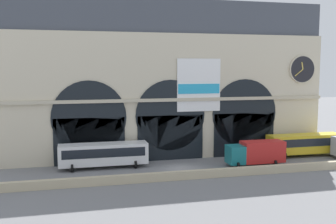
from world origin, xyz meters
name	(u,v)px	position (x,y,z in m)	size (l,w,h in m)	color
ground_plane	(180,169)	(0.00, 0.00, 0.00)	(200.00, 200.00, 0.00)	slate
quay_parapet_wall	(191,175)	(0.00, -4.62, 0.48)	(90.00, 0.70, 0.96)	#BCAD8C
station_building	(167,82)	(0.03, 7.17, 10.49)	(45.36, 4.74, 21.74)	beige
bus_midwest	(103,154)	(-9.24, 2.67, 1.78)	(11.00, 3.25, 3.10)	white
box_truck_mideast	(256,152)	(9.93, -0.65, 1.70)	(7.50, 2.91, 3.12)	#19727A
bus_east	(305,144)	(19.13, 2.67, 1.78)	(11.00, 3.25, 3.10)	gold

